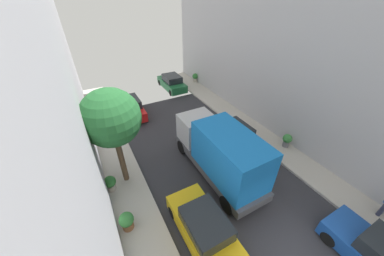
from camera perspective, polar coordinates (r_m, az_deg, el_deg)
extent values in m
cube|color=#B7B2A8|center=(14.05, 39.03, -16.59)|extent=(2.00, 44.00, 0.15)
cube|color=gold|center=(10.05, 3.22, -26.22)|extent=(1.76, 4.20, 0.76)
cube|color=#1E2328|center=(9.38, 3.89, -24.82)|extent=(1.56, 2.10, 0.64)
cylinder|color=black|center=(10.79, -5.28, -22.16)|extent=(0.22, 0.64, 0.64)
cylinder|color=black|center=(11.18, 2.45, -19.04)|extent=(0.22, 0.64, 0.64)
cube|color=red|center=(18.74, -16.64, 5.07)|extent=(1.76, 4.20, 0.76)
cube|color=#1E2328|center=(18.29, -16.88, 6.78)|extent=(1.56, 2.10, 0.64)
cylinder|color=black|center=(20.11, -19.78, 5.79)|extent=(0.22, 0.64, 0.64)
cylinder|color=black|center=(20.32, -15.52, 6.92)|extent=(0.22, 0.64, 0.64)
cylinder|color=black|center=(17.41, -17.70, 1.60)|extent=(0.22, 0.64, 0.64)
cylinder|color=black|center=(17.66, -12.84, 2.94)|extent=(0.22, 0.64, 0.64)
cylinder|color=black|center=(11.71, 33.56, -24.09)|extent=(0.22, 0.64, 0.64)
cylinder|color=black|center=(12.76, 37.40, -19.99)|extent=(0.22, 0.64, 0.64)
cube|color=black|center=(14.91, 11.49, -2.31)|extent=(1.76, 4.20, 0.76)
cube|color=#1E2328|center=(14.41, 12.16, -0.39)|extent=(1.56, 2.10, 0.64)
cylinder|color=black|center=(15.62, 5.66, -0.84)|extent=(0.22, 0.64, 0.64)
cylinder|color=black|center=(16.42, 10.22, 0.67)|extent=(0.22, 0.64, 0.64)
cylinder|color=black|center=(13.75, 12.80, -7.40)|extent=(0.22, 0.64, 0.64)
cylinder|color=black|center=(14.65, 17.52, -5.28)|extent=(0.22, 0.64, 0.64)
cube|color=#1E6638|center=(23.04, -5.59, 11.97)|extent=(1.76, 4.20, 0.76)
cube|color=#1E2328|center=(22.65, -5.54, 13.48)|extent=(1.56, 2.10, 0.64)
cylinder|color=black|center=(24.21, -8.81, 12.28)|extent=(0.22, 0.64, 0.64)
cylinder|color=black|center=(24.73, -5.36, 13.02)|extent=(0.22, 0.64, 0.64)
cylinder|color=black|center=(21.54, -5.79, 9.64)|extent=(0.22, 0.64, 0.64)
cylinder|color=black|center=(22.13, -2.03, 10.49)|extent=(0.22, 0.64, 0.64)
cube|color=#4C4C51|center=(12.38, 6.89, -9.71)|extent=(2.20, 6.60, 0.50)
cube|color=#B7B7BC|center=(13.23, 1.37, 0.06)|extent=(2.10, 1.80, 1.70)
cube|color=blue|center=(10.83, 10.41, -7.36)|extent=(2.24, 4.20, 2.40)
cylinder|color=black|center=(13.82, -2.66, -5.25)|extent=(0.30, 0.96, 0.96)
cylinder|color=black|center=(14.58, 4.26, -2.89)|extent=(0.30, 0.96, 0.96)
cylinder|color=black|center=(10.94, 9.79, -20.05)|extent=(0.30, 0.96, 0.96)
cylinder|color=black|center=(11.88, 17.66, -15.73)|extent=(0.30, 0.96, 0.96)
cylinder|color=#2D334C|center=(13.87, 42.67, -16.27)|extent=(0.18, 0.18, 0.82)
cylinder|color=#2D334C|center=(14.04, 43.02, -15.81)|extent=(0.18, 0.18, 0.82)
cylinder|color=brown|center=(11.80, -18.88, -8.10)|extent=(0.31, 0.31, 3.05)
sphere|color=#23602D|center=(10.32, -21.52, 2.62)|extent=(2.84, 2.84, 2.84)
cylinder|color=#B2A899|center=(12.45, -21.36, -14.94)|extent=(0.47, 0.47, 0.33)
sphere|color=#2D7233|center=(12.15, -21.78, -13.63)|extent=(0.63, 0.63, 0.63)
cylinder|color=slate|center=(15.68, 24.47, -3.97)|extent=(0.41, 0.41, 0.40)
sphere|color=#38843D|center=(15.43, 24.86, -2.66)|extent=(0.61, 0.61, 0.61)
cylinder|color=brown|center=(10.81, -17.26, -24.22)|extent=(0.51, 0.51, 0.34)
sphere|color=#38843D|center=(10.45, -17.70, -22.95)|extent=(0.66, 0.66, 0.66)
cylinder|color=#B2A899|center=(24.65, 0.87, 13.13)|extent=(0.45, 0.45, 0.37)
sphere|color=#2D7233|center=(24.49, 0.88, 14.10)|extent=(0.64, 0.64, 0.64)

